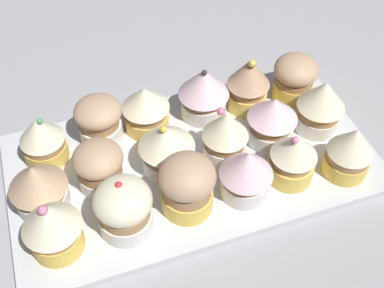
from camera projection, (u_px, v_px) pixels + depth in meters
The scene contains 20 objects.
ground_plane at pixel (192, 173), 62.46cm from camera, with size 180.00×180.00×3.00cm, color #9E9EA3.
baking_tray at pixel (192, 163), 60.89cm from camera, with size 44.80×23.99×1.20cm.
cupcake_0 at pixel (52, 226), 49.54cm from camera, with size 6.23×6.23×7.76cm.
cupcake_1 at pixel (124, 208), 51.42cm from camera, with size 6.29×6.29×7.32cm.
cupcake_2 at pixel (187, 185), 52.95cm from camera, with size 6.31×6.31×7.68cm.
cupcake_3 at pixel (246, 172), 54.46cm from camera, with size 6.17×6.17×6.97cm.
cupcake_4 at pixel (293, 157), 56.09cm from camera, with size 5.46×5.46×7.40cm.
cupcake_5 at pixel (350, 151), 56.69cm from camera, with size 5.42×5.42×7.16cm.
cupcake_6 at pixel (38, 186), 53.35cm from camera, with size 6.53×6.53×6.78cm.
cupcake_7 at pixel (100, 168), 55.24cm from camera, with size 5.78×5.78×6.50cm.
cupcake_8 at pixel (166, 145), 57.19cm from camera, with size 6.72×6.72×7.17cm.
cupcake_9 at pixel (225, 135), 57.96cm from camera, with size 5.63×5.63×7.81cm.
cupcake_10 at pixel (274, 122), 59.65cm from camera, with size 6.23×6.23×7.05cm.
cupcake_11 at pixel (322, 106), 61.02cm from camera, with size 6.07×6.07×7.71cm.
cupcake_12 at pixel (42, 139), 58.27cm from camera, with size 5.41×5.41×6.86cm.
cupcake_13 at pixel (99, 120), 60.46cm from camera, with size 5.91×5.91×6.33cm.
cupcake_14 at pixel (146, 108), 61.49cm from camera, with size 6.10×6.10×6.81cm.
cupcake_15 at pixel (204, 91), 62.96cm from camera, with size 6.72×6.72×7.71cm.
cupcake_16 at pixel (248, 83), 63.77cm from camera, with size 5.67×5.67×8.29cm.
cupcake_17 at pixel (295, 77), 65.68cm from camera, with size 5.96×5.96×6.56cm.
Camera 1 is at (-12.72, -36.41, 47.78)cm, focal length 45.48 mm.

